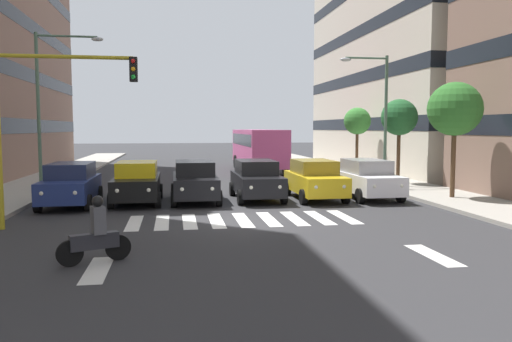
{
  "coord_description": "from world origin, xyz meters",
  "views": [
    {
      "loc": [
        2.29,
        16.81,
        3.11
      ],
      "look_at": [
        -1.15,
        -4.23,
        1.3
      ],
      "focal_mm": 35.39,
      "sensor_mm": 36.0,
      "label": 1
    }
  ],
  "objects_px": {
    "bus_behind_traffic": "(258,145)",
    "street_lamp_left": "(378,106)",
    "car_0": "(367,178)",
    "car_1": "(315,179)",
    "car_5": "(71,184)",
    "car_4": "(137,182)",
    "car_2": "(256,179)",
    "street_tree_2": "(357,122)",
    "traffic_light_gantry": "(39,109)",
    "street_tree_0": "(455,109)",
    "street_lamp_right": "(49,95)",
    "car_3": "(195,181)",
    "street_tree_1": "(399,118)",
    "motorcycle_with_rider": "(96,236)"
  },
  "relations": [
    {
      "from": "bus_behind_traffic",
      "to": "street_lamp_left",
      "type": "relative_size",
      "value": 1.57
    },
    {
      "from": "car_0",
      "to": "car_1",
      "type": "xyz_separation_m",
      "value": [
        2.39,
        -0.09,
        0.0
      ]
    },
    {
      "from": "car_0",
      "to": "car_5",
      "type": "bearing_deg",
      "value": 0.79
    },
    {
      "from": "car_1",
      "to": "car_4",
      "type": "distance_m",
      "value": 7.61
    },
    {
      "from": "car_0",
      "to": "car_4",
      "type": "distance_m",
      "value": 10.0
    },
    {
      "from": "car_2",
      "to": "street_lamp_left",
      "type": "relative_size",
      "value": 0.67
    },
    {
      "from": "car_2",
      "to": "street_tree_2",
      "type": "height_order",
      "value": "street_tree_2"
    },
    {
      "from": "bus_behind_traffic",
      "to": "traffic_light_gantry",
      "type": "bearing_deg",
      "value": 62.99
    },
    {
      "from": "car_1",
      "to": "bus_behind_traffic",
      "type": "xyz_separation_m",
      "value": [
        0.0,
        -15.04,
        0.97
      ]
    },
    {
      "from": "car_5",
      "to": "street_tree_0",
      "type": "height_order",
      "value": "street_tree_0"
    },
    {
      "from": "street_lamp_right",
      "to": "street_tree_2",
      "type": "distance_m",
      "value": 19.34
    },
    {
      "from": "car_0",
      "to": "car_3",
      "type": "relative_size",
      "value": 1.0
    },
    {
      "from": "car_1",
      "to": "street_lamp_right",
      "type": "height_order",
      "value": "street_lamp_right"
    },
    {
      "from": "car_5",
      "to": "bus_behind_traffic",
      "type": "distance_m",
      "value": 18.41
    },
    {
      "from": "car_3",
      "to": "street_lamp_right",
      "type": "bearing_deg",
      "value": -29.82
    },
    {
      "from": "street_lamp_left",
      "to": "street_tree_1",
      "type": "relative_size",
      "value": 1.47
    },
    {
      "from": "car_5",
      "to": "traffic_light_gantry",
      "type": "bearing_deg",
      "value": 90.51
    },
    {
      "from": "car_0",
      "to": "street_tree_0",
      "type": "relative_size",
      "value": 0.9
    },
    {
      "from": "car_0",
      "to": "traffic_light_gantry",
      "type": "xyz_separation_m",
      "value": [
        12.53,
        4.78,
        2.81
      ]
    },
    {
      "from": "motorcycle_with_rider",
      "to": "street_tree_1",
      "type": "height_order",
      "value": "street_tree_1"
    },
    {
      "from": "car_1",
      "to": "street_lamp_right",
      "type": "xyz_separation_m",
      "value": [
        11.86,
        -3.96,
        3.81
      ]
    },
    {
      "from": "car_5",
      "to": "car_0",
      "type": "bearing_deg",
      "value": -179.21
    },
    {
      "from": "bus_behind_traffic",
      "to": "street_lamp_right",
      "type": "relative_size",
      "value": 1.41
    },
    {
      "from": "car_5",
      "to": "street_tree_1",
      "type": "relative_size",
      "value": 0.98
    },
    {
      "from": "car_2",
      "to": "street_tree_1",
      "type": "distance_m",
      "value": 9.78
    },
    {
      "from": "traffic_light_gantry",
      "to": "car_2",
      "type": "bearing_deg",
      "value": -145.77
    },
    {
      "from": "car_2",
      "to": "motorcycle_with_rider",
      "type": "bearing_deg",
      "value": 61.1
    },
    {
      "from": "car_0",
      "to": "car_3",
      "type": "xyz_separation_m",
      "value": [
        7.61,
        -0.25,
        0.0
      ]
    },
    {
      "from": "car_5",
      "to": "car_4",
      "type": "bearing_deg",
      "value": -171.68
    },
    {
      "from": "car_4",
      "to": "car_5",
      "type": "bearing_deg",
      "value": 8.32
    },
    {
      "from": "car_4",
      "to": "street_tree_0",
      "type": "xyz_separation_m",
      "value": [
        -13.37,
        1.46,
        3.02
      ]
    },
    {
      "from": "car_1",
      "to": "car_4",
      "type": "relative_size",
      "value": 1.0
    },
    {
      "from": "car_1",
      "to": "car_3",
      "type": "relative_size",
      "value": 1.0
    },
    {
      "from": "car_5",
      "to": "car_3",
      "type": "bearing_deg",
      "value": -175.12
    },
    {
      "from": "traffic_light_gantry",
      "to": "street_tree_2",
      "type": "xyz_separation_m",
      "value": [
        -16.23,
        -15.95,
        -0.14
      ]
    },
    {
      "from": "street_lamp_left",
      "to": "car_2",
      "type": "bearing_deg",
      "value": 24.81
    },
    {
      "from": "car_2",
      "to": "bus_behind_traffic",
      "type": "height_order",
      "value": "bus_behind_traffic"
    },
    {
      "from": "car_4",
      "to": "bus_behind_traffic",
      "type": "xyz_separation_m",
      "value": [
        -7.61,
        -14.93,
        0.97
      ]
    },
    {
      "from": "street_tree_0",
      "to": "street_tree_1",
      "type": "relative_size",
      "value": 1.09
    },
    {
      "from": "bus_behind_traffic",
      "to": "street_lamp_right",
      "type": "xyz_separation_m",
      "value": [
        11.86,
        11.07,
        2.84
      ]
    },
    {
      "from": "car_0",
      "to": "street_lamp_right",
      "type": "relative_size",
      "value": 0.6
    },
    {
      "from": "car_0",
      "to": "street_tree_0",
      "type": "height_order",
      "value": "street_tree_0"
    },
    {
      "from": "street_lamp_right",
      "to": "street_tree_2",
      "type": "xyz_separation_m",
      "value": [
        -17.95,
        -7.12,
        -1.14
      ]
    },
    {
      "from": "car_2",
      "to": "motorcycle_with_rider",
      "type": "distance_m",
      "value": 11.08
    },
    {
      "from": "car_0",
      "to": "street_tree_2",
      "type": "relative_size",
      "value": 1.02
    },
    {
      "from": "street_lamp_right",
      "to": "car_4",
      "type": "bearing_deg",
      "value": 137.79
    },
    {
      "from": "car_5",
      "to": "street_lamp_right",
      "type": "xyz_separation_m",
      "value": [
        1.67,
        -4.23,
        3.81
      ]
    },
    {
      "from": "car_3",
      "to": "motorcycle_with_rider",
      "type": "distance_m",
      "value": 9.92
    },
    {
      "from": "traffic_light_gantry",
      "to": "street_lamp_left",
      "type": "relative_size",
      "value": 0.82
    },
    {
      "from": "car_1",
      "to": "car_2",
      "type": "distance_m",
      "value": 2.56
    }
  ]
}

